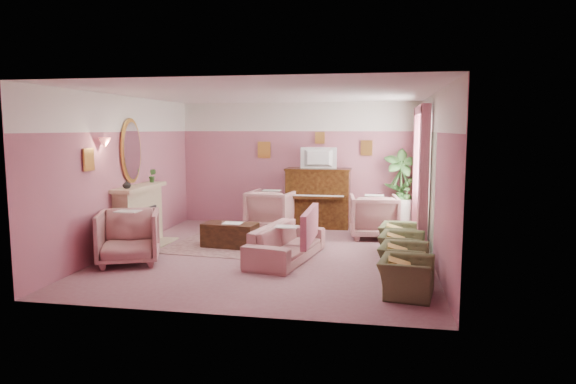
% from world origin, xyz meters
% --- Properties ---
extents(floor, '(5.50, 6.00, 0.01)m').
position_xyz_m(floor, '(0.00, 0.00, 0.00)').
color(floor, '#906169').
rests_on(floor, ground).
extents(ceiling, '(5.50, 6.00, 0.01)m').
position_xyz_m(ceiling, '(0.00, 0.00, 2.80)').
color(ceiling, silver).
rests_on(ceiling, wall_back).
extents(wall_back, '(5.50, 0.02, 2.80)m').
position_xyz_m(wall_back, '(0.00, 3.00, 1.40)').
color(wall_back, '#86536A').
rests_on(wall_back, floor).
extents(wall_front, '(5.50, 0.02, 2.80)m').
position_xyz_m(wall_front, '(0.00, -3.00, 1.40)').
color(wall_front, '#86536A').
rests_on(wall_front, floor).
extents(wall_left, '(0.02, 6.00, 2.80)m').
position_xyz_m(wall_left, '(-2.75, 0.00, 1.40)').
color(wall_left, '#86536A').
rests_on(wall_left, floor).
extents(wall_right, '(0.02, 6.00, 2.80)m').
position_xyz_m(wall_right, '(2.75, 0.00, 1.40)').
color(wall_right, '#86536A').
rests_on(wall_right, floor).
extents(picture_rail_band, '(5.50, 0.01, 0.65)m').
position_xyz_m(picture_rail_band, '(0.00, 2.99, 2.47)').
color(picture_rail_band, silver).
rests_on(picture_rail_band, wall_back).
extents(stripe_panel, '(0.01, 3.00, 2.15)m').
position_xyz_m(stripe_panel, '(2.73, 1.30, 1.07)').
color(stripe_panel, '#AFBA9F').
rests_on(stripe_panel, wall_right).
extents(fireplace_surround, '(0.30, 1.40, 1.10)m').
position_xyz_m(fireplace_surround, '(-2.59, 0.20, 0.55)').
color(fireplace_surround, tan).
rests_on(fireplace_surround, floor).
extents(fireplace_inset, '(0.18, 0.72, 0.68)m').
position_xyz_m(fireplace_inset, '(-2.49, 0.20, 0.40)').
color(fireplace_inset, black).
rests_on(fireplace_inset, floor).
extents(fire_ember, '(0.06, 0.54, 0.10)m').
position_xyz_m(fire_ember, '(-2.45, 0.20, 0.22)').
color(fire_ember, '#FA5000').
rests_on(fire_ember, floor).
extents(mantel_shelf, '(0.40, 1.55, 0.07)m').
position_xyz_m(mantel_shelf, '(-2.56, 0.20, 1.12)').
color(mantel_shelf, tan).
rests_on(mantel_shelf, fireplace_surround).
extents(hearth, '(0.55, 1.50, 0.02)m').
position_xyz_m(hearth, '(-2.39, 0.20, 0.01)').
color(hearth, tan).
rests_on(hearth, floor).
extents(mirror_frame, '(0.04, 0.72, 1.20)m').
position_xyz_m(mirror_frame, '(-2.70, 0.20, 1.80)').
color(mirror_frame, gold).
rests_on(mirror_frame, wall_left).
extents(mirror_glass, '(0.01, 0.60, 1.06)m').
position_xyz_m(mirror_glass, '(-2.67, 0.20, 1.80)').
color(mirror_glass, silver).
rests_on(mirror_glass, wall_left).
extents(sconce_shade, '(0.20, 0.20, 0.16)m').
position_xyz_m(sconce_shade, '(-2.62, -0.85, 1.98)').
color(sconce_shade, '#E56C62').
rests_on(sconce_shade, wall_left).
extents(piano, '(1.40, 0.60, 1.30)m').
position_xyz_m(piano, '(0.50, 2.68, 0.65)').
color(piano, '#351D0A').
rests_on(piano, floor).
extents(piano_keyshelf, '(1.30, 0.12, 0.06)m').
position_xyz_m(piano_keyshelf, '(0.50, 2.33, 0.72)').
color(piano_keyshelf, '#351D0A').
rests_on(piano_keyshelf, piano).
extents(piano_keys, '(1.20, 0.08, 0.02)m').
position_xyz_m(piano_keys, '(0.50, 2.33, 0.76)').
color(piano_keys, white).
rests_on(piano_keys, piano).
extents(piano_top, '(1.45, 0.65, 0.04)m').
position_xyz_m(piano_top, '(0.50, 2.68, 1.31)').
color(piano_top, '#351D0A').
rests_on(piano_top, piano).
extents(television, '(0.80, 0.12, 0.48)m').
position_xyz_m(television, '(0.50, 2.63, 1.60)').
color(television, black).
rests_on(television, piano).
extents(print_back_left, '(0.30, 0.03, 0.38)m').
position_xyz_m(print_back_left, '(-0.80, 2.96, 1.72)').
color(print_back_left, gold).
rests_on(print_back_left, wall_back).
extents(print_back_right, '(0.26, 0.03, 0.34)m').
position_xyz_m(print_back_right, '(1.55, 2.96, 1.78)').
color(print_back_right, gold).
rests_on(print_back_right, wall_back).
extents(print_back_mid, '(0.22, 0.03, 0.26)m').
position_xyz_m(print_back_mid, '(0.50, 2.96, 2.00)').
color(print_back_mid, gold).
rests_on(print_back_mid, wall_back).
extents(print_left_wall, '(0.03, 0.28, 0.36)m').
position_xyz_m(print_left_wall, '(-2.71, -1.20, 1.72)').
color(print_left_wall, gold).
rests_on(print_left_wall, wall_left).
extents(window_blind, '(0.03, 1.40, 1.80)m').
position_xyz_m(window_blind, '(2.70, 1.55, 1.70)').
color(window_blind, silver).
rests_on(window_blind, wall_right).
extents(curtain_left, '(0.16, 0.34, 2.60)m').
position_xyz_m(curtain_left, '(2.62, 0.63, 1.30)').
color(curtain_left, '#AA586A').
rests_on(curtain_left, floor).
extents(curtain_right, '(0.16, 0.34, 2.60)m').
position_xyz_m(curtain_right, '(2.62, 2.47, 1.30)').
color(curtain_right, '#AA586A').
rests_on(curtain_right, floor).
extents(pelmet, '(0.16, 2.20, 0.16)m').
position_xyz_m(pelmet, '(2.62, 1.55, 2.56)').
color(pelmet, '#AA586A').
rests_on(pelmet, wall_right).
extents(mantel_plant, '(0.16, 0.16, 0.28)m').
position_xyz_m(mantel_plant, '(-2.55, 0.75, 1.29)').
color(mantel_plant, '#3E7933').
rests_on(mantel_plant, mantel_shelf).
extents(mantel_vase, '(0.16, 0.16, 0.16)m').
position_xyz_m(mantel_vase, '(-2.55, -0.30, 1.23)').
color(mantel_vase, silver).
rests_on(mantel_vase, mantel_shelf).
extents(area_rug, '(2.64, 2.01, 0.01)m').
position_xyz_m(area_rug, '(-0.75, 0.48, 0.01)').
color(area_rug, '#875E5C').
rests_on(area_rug, floor).
extents(coffee_table, '(1.05, 0.62, 0.45)m').
position_xyz_m(coffee_table, '(-0.89, 0.44, 0.23)').
color(coffee_table, black).
rests_on(coffee_table, floor).
extents(table_paper, '(0.35, 0.28, 0.01)m').
position_xyz_m(table_paper, '(-0.84, 0.44, 0.46)').
color(table_paper, white).
rests_on(table_paper, coffee_table).
extents(sofa, '(0.66, 1.98, 0.80)m').
position_xyz_m(sofa, '(0.32, -0.29, 0.40)').
color(sofa, tan).
rests_on(sofa, floor).
extents(sofa_throw, '(0.10, 1.50, 0.55)m').
position_xyz_m(sofa_throw, '(0.72, -0.29, 0.60)').
color(sofa_throw, '#AA586A').
rests_on(sofa_throw, sofa).
extents(floral_armchair_left, '(0.94, 0.94, 0.98)m').
position_xyz_m(floral_armchair_left, '(-0.46, 2.18, 0.49)').
color(floral_armchair_left, tan).
rests_on(floral_armchair_left, floor).
extents(floral_armchair_right, '(0.94, 0.94, 0.98)m').
position_xyz_m(floral_armchair_right, '(1.75, 1.74, 0.49)').
color(floral_armchair_right, tan).
rests_on(floral_armchair_right, floor).
extents(floral_armchair_front, '(0.94, 0.94, 0.98)m').
position_xyz_m(floral_armchair_front, '(-2.18, -1.00, 0.49)').
color(floral_armchair_front, tan).
rests_on(floral_armchair_front, floor).
extents(olive_chair_a, '(0.55, 0.78, 0.68)m').
position_xyz_m(olive_chair_a, '(2.23, -1.87, 0.34)').
color(olive_chair_a, '#545E38').
rests_on(olive_chair_a, floor).
extents(olive_chair_b, '(0.55, 0.78, 0.68)m').
position_xyz_m(olive_chair_b, '(2.23, -1.05, 0.34)').
color(olive_chair_b, '#545E38').
rests_on(olive_chair_b, floor).
extents(olive_chair_c, '(0.55, 0.78, 0.68)m').
position_xyz_m(olive_chair_c, '(2.23, -0.23, 0.34)').
color(olive_chair_c, '#545E38').
rests_on(olive_chair_c, floor).
extents(olive_chair_d, '(0.55, 0.78, 0.68)m').
position_xyz_m(olive_chair_d, '(2.23, 0.59, 0.34)').
color(olive_chair_d, '#545E38').
rests_on(olive_chair_d, floor).
extents(side_table, '(0.52, 0.52, 0.70)m').
position_xyz_m(side_table, '(2.31, 2.57, 0.35)').
color(side_table, beige).
rests_on(side_table, floor).
extents(side_plant_big, '(0.30, 0.30, 0.34)m').
position_xyz_m(side_plant_big, '(2.31, 2.57, 0.87)').
color(side_plant_big, '#3E7933').
rests_on(side_plant_big, side_table).
extents(side_plant_small, '(0.16, 0.16, 0.28)m').
position_xyz_m(side_plant_small, '(2.43, 2.47, 0.84)').
color(side_plant_small, '#3E7933').
rests_on(side_plant_small, side_table).
extents(palm_pot, '(0.34, 0.34, 0.34)m').
position_xyz_m(palm_pot, '(2.31, 2.65, 0.17)').
color(palm_pot, '#986140').
rests_on(palm_pot, floor).
extents(palm_plant, '(0.76, 0.76, 1.44)m').
position_xyz_m(palm_plant, '(2.31, 2.65, 1.06)').
color(palm_plant, '#3E7933').
rests_on(palm_plant, palm_pot).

